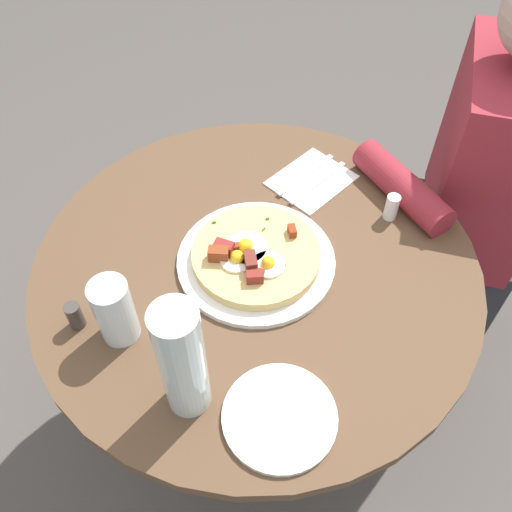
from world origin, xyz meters
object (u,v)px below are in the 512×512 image
Objects in this scene: person_seated at (466,212)px; breakfast_pizza at (254,255)px; dining_table at (256,309)px; salt_shaker at (392,207)px; pizza_plate at (256,261)px; bread_plate at (280,417)px; fork at (318,183)px; pepper_shaker at (75,316)px; water_bottle at (182,361)px; knife at (306,175)px; water_glass at (115,311)px.

person_seated is 4.51× the size of breakfast_pizza.
dining_table is 0.36m from salt_shaker.
person_seated is 3.65× the size of pizza_plate.
dining_table is 4.74× the size of bread_plate.
fork is at bearing 163.28° from breakfast_pizza.
salt_shaker is at bearing 129.20° from pepper_shaker.
person_seated reaches higher than pepper_shaker.
water_bottle is at bearing -88.23° from bread_plate.
knife is 0.54m from water_glass.
person_seated is 1.02m from pepper_shaker.
person_seated is 0.96m from water_glass.
knife is 0.59m from water_bottle.
person_seated is 0.85m from bread_plate.
person_seated is 6.31× the size of fork.
salt_shaker is (-0.20, 0.24, 0.00)m from breakfast_pizza.
water_glass is at bearing -104.68° from bread_plate.
bread_plate is 0.51m from salt_shaker.
water_glass reaches higher than breakfast_pizza.
fork is at bearing -90.00° from knife.
fork is (0.21, -0.37, 0.20)m from person_seated.
knife is 0.58m from pepper_shaker.
fork is 0.73× the size of water_bottle.
fork is 3.06× the size of salt_shaker.
water_bottle reaches higher than bread_plate.
water_glass is at bearing -43.25° from person_seated.
water_glass is (-0.08, -0.31, 0.06)m from bread_plate.
breakfast_pizza is 4.47× the size of pepper_shaker.
water_glass reaches higher than dining_table.
bread_plate is (0.30, 0.12, -0.00)m from pizza_plate.
dining_table is 0.42m from water_bottle.
person_seated reaches higher than bread_plate.
dining_table is 0.19m from breakfast_pizza.
bread_plate is at bearing 79.11° from pepper_shaker.
person_seated reaches higher than salt_shaker.
person_seated is 6.31× the size of knife.
salt_shaker reaches higher than bread_plate.
pizza_plate is at bearing 144.79° from breakfast_pizza.
salt_shaker is (-0.41, 0.43, -0.04)m from water_glass.
water_bottle is at bearing -157.88° from knife.
bread_plate is 3.18× the size of salt_shaker.
person_seated reaches higher than dining_table.
knife is (-0.27, 0.04, -0.02)m from breakfast_pizza.
pizza_plate is 0.31m from salt_shaker.
water_bottle is at bearing -31.97° from person_seated.
salt_shaker is 1.05× the size of pepper_shaker.
knife is at bearing -64.73° from person_seated.
pizza_plate is (0.00, -0.00, 0.17)m from dining_table.
water_bottle is 4.21× the size of salt_shaker.
pizza_plate is at bearing -50.96° from salt_shaker.
water_glass reaches higher than salt_shaker.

